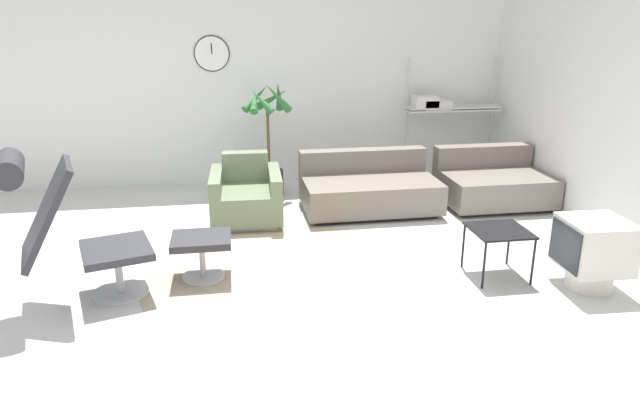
# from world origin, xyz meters

# --- Properties ---
(ground_plane) EXTENTS (12.00, 12.00, 0.00)m
(ground_plane) POSITION_xyz_m (0.00, 0.00, 0.00)
(ground_plane) COLOR silver
(wall_back) EXTENTS (12.00, 0.09, 2.80)m
(wall_back) POSITION_xyz_m (-0.00, 3.04, 1.40)
(wall_back) COLOR silver
(wall_back) RESTS_ON ground_plane
(round_rug) EXTENTS (2.53, 2.53, 0.01)m
(round_rug) POSITION_xyz_m (-0.05, -0.04, 0.00)
(round_rug) COLOR tan
(round_rug) RESTS_ON ground_plane
(lounge_chair) EXTENTS (1.11, 0.81, 1.21)m
(lounge_chair) POSITION_xyz_m (-1.79, -0.23, 0.71)
(lounge_chair) COLOR #BCBCC1
(lounge_chair) RESTS_ON ground_plane
(ottoman) EXTENTS (0.49, 0.42, 0.37)m
(ottoman) POSITION_xyz_m (-0.81, 0.07, 0.28)
(ottoman) COLOR #BCBCC1
(ottoman) RESTS_ON ground_plane
(armchair_red) EXTENTS (0.77, 0.87, 0.69)m
(armchair_red) POSITION_xyz_m (-0.39, 1.48, 0.26)
(armchair_red) COLOR silver
(armchair_red) RESTS_ON ground_plane
(couch_low) EXTENTS (1.51, 0.94, 0.64)m
(couch_low) POSITION_xyz_m (1.01, 1.62, 0.24)
(couch_low) COLOR black
(couch_low) RESTS_ON ground_plane
(couch_second) EXTENTS (1.21, 0.94, 0.64)m
(couch_second) POSITION_xyz_m (2.51, 1.60, 0.24)
(couch_second) COLOR black
(couch_second) RESTS_ON ground_plane
(side_table) EXTENTS (0.47, 0.47, 0.42)m
(side_table) POSITION_xyz_m (1.67, -0.29, 0.39)
(side_table) COLOR black
(side_table) RESTS_ON ground_plane
(crt_television) EXTENTS (0.52, 0.51, 0.58)m
(crt_television) POSITION_xyz_m (2.32, -0.62, 0.32)
(crt_television) COLOR beige
(crt_television) RESTS_ON ground_plane
(potted_plant) EXTENTS (0.63, 0.64, 1.43)m
(potted_plant) POSITION_xyz_m (-0.07, 2.37, 0.56)
(potted_plant) COLOR #333338
(potted_plant) RESTS_ON ground_plane
(shelf_unit) EXTENTS (1.25, 0.28, 1.62)m
(shelf_unit) POSITION_xyz_m (2.24, 2.72, 1.00)
(shelf_unit) COLOR #BCBCC1
(shelf_unit) RESTS_ON ground_plane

